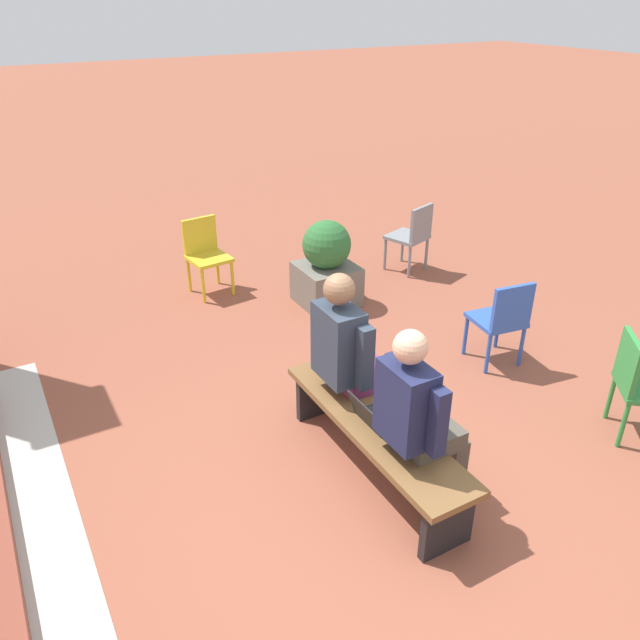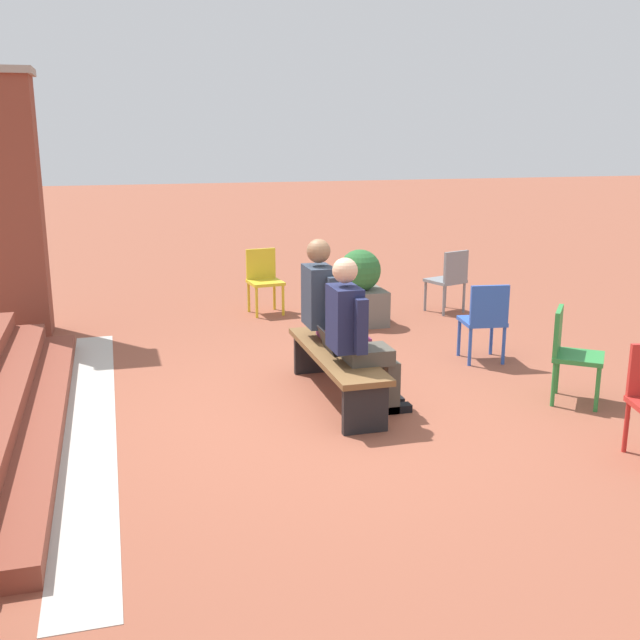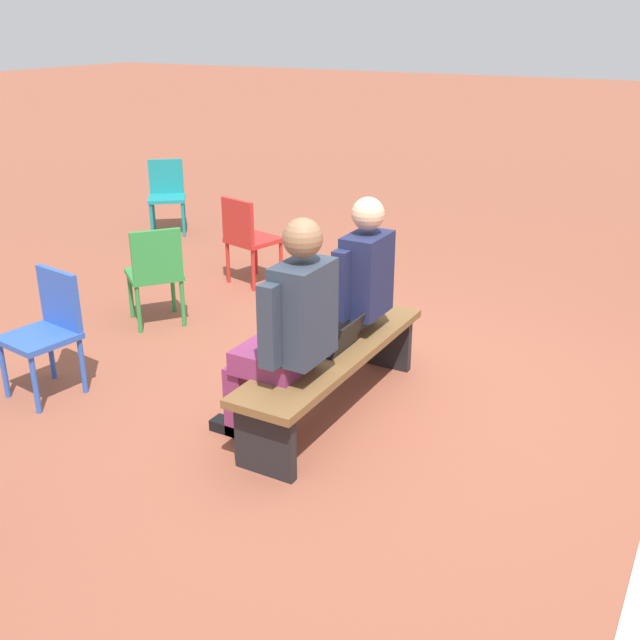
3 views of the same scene
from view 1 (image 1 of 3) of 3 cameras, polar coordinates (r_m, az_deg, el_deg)
name	(u,v)px [view 1 (image 1 of 3)]	position (r m, az deg, el deg)	size (l,w,h in m)	color
ground_plane	(371,503)	(4.41, 4.73, -16.37)	(60.00, 60.00, 0.00)	brown
concrete_strip	(64,595)	(4.17, -22.33, -22.27)	(5.53, 0.40, 0.01)	#B7B2A8
bench	(375,432)	(4.41, 5.03, -10.19)	(1.80, 0.44, 0.45)	brown
person_student	(418,414)	(4.00, 8.98, -8.53)	(0.54, 0.69, 1.35)	#4C473D
person_adult	(351,354)	(4.53, 2.86, -3.11)	(0.57, 0.72, 1.39)	#7F2D5B
laptop	(374,416)	(4.32, 4.99, -8.74)	(0.32, 0.29, 0.21)	black
plastic_chair_far_left	(639,381)	(5.26, 27.16, -5.01)	(0.59, 0.59, 0.84)	#2D893D
plastic_chair_far_right	(413,234)	(7.60, 8.47, 7.82)	(0.53, 0.53, 0.84)	gray
plastic_chair_mid_courtyard	(205,251)	(7.11, -10.44, 6.20)	(0.46, 0.46, 0.84)	gold
plastic_chair_near_bench_right	(502,318)	(5.79, 16.33, 0.21)	(0.47, 0.47, 0.84)	#2D56B7
planter	(327,266)	(6.72, 0.61, 4.97)	(0.60, 0.60, 0.94)	#6B665B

